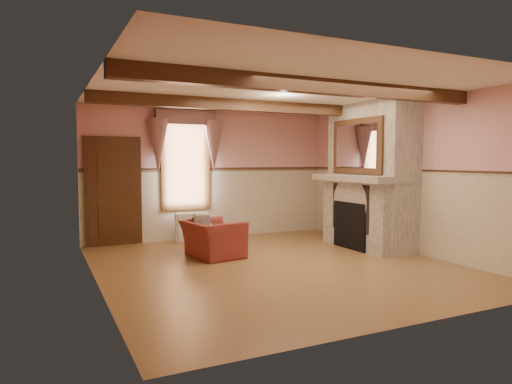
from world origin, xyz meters
name	(u,v)px	position (x,y,z in m)	size (l,w,h in m)	color
floor	(276,265)	(0.00, 0.00, 0.00)	(5.50, 6.00, 0.01)	brown
ceiling	(276,91)	(0.00, 0.00, 2.80)	(5.50, 6.00, 0.01)	silver
wall_back	(212,174)	(0.00, 3.00, 1.40)	(5.50, 0.02, 2.80)	#D99697
wall_front	(415,190)	(0.00, -3.00, 1.40)	(5.50, 0.02, 2.80)	#D99697
wall_left	(95,183)	(-2.75, 0.00, 1.40)	(0.02, 6.00, 2.80)	#D99697
wall_right	(406,176)	(2.75, 0.00, 1.40)	(0.02, 6.00, 2.80)	#D99697
wainscot	(276,219)	(0.00, 0.00, 0.75)	(5.50, 6.00, 1.50)	beige
chair_rail	(276,173)	(0.00, 0.00, 1.50)	(5.50, 6.00, 0.08)	black
firebox	(353,225)	(2.00, 0.60, 0.45)	(0.20, 0.95, 0.90)	black
armchair	(213,239)	(-0.71, 1.01, 0.32)	(1.00, 0.87, 0.65)	maroon
side_table	(200,241)	(-0.89, 1.20, 0.28)	(0.47, 0.47, 0.55)	brown
book_stack	(202,220)	(-0.85, 1.20, 0.65)	(0.26, 0.32, 0.20)	#B7AD8C
radiator	(192,227)	(-0.56, 2.70, 0.30)	(0.70, 0.18, 0.60)	silver
bowl	(369,173)	(2.24, 0.45, 1.46)	(0.33, 0.33, 0.08)	brown
mantel_clock	(342,169)	(2.24, 1.31, 1.52)	(0.14, 0.24, 0.20)	black
oil_lamp	(351,167)	(2.24, 1.00, 1.56)	(0.11, 0.11, 0.28)	gold
candle_red	(393,172)	(2.24, -0.21, 1.50)	(0.06, 0.06, 0.16)	#AE2815
jar_yellow	(380,172)	(2.24, 0.14, 1.48)	(0.06, 0.06, 0.12)	gold
fireplace	(371,176)	(2.42, 0.60, 1.40)	(0.85, 2.00, 2.80)	gray
mantel	(364,178)	(2.24, 0.60, 1.36)	(1.05, 2.05, 0.12)	gray
overmantel_mirror	(356,146)	(2.06, 0.60, 1.97)	(0.06, 1.44, 1.04)	silver
door	(114,193)	(-2.10, 2.94, 1.05)	(1.10, 0.10, 2.10)	black
window	(186,163)	(-0.60, 2.97, 1.65)	(1.06, 0.08, 2.02)	white
window_drapes	(187,134)	(-0.60, 2.88, 2.25)	(1.30, 0.14, 1.40)	gray
ceiling_beam_front	(318,86)	(0.00, -1.20, 2.70)	(5.50, 0.18, 0.20)	black
ceiling_beam_back	(245,105)	(0.00, 1.20, 2.70)	(5.50, 0.18, 0.20)	black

